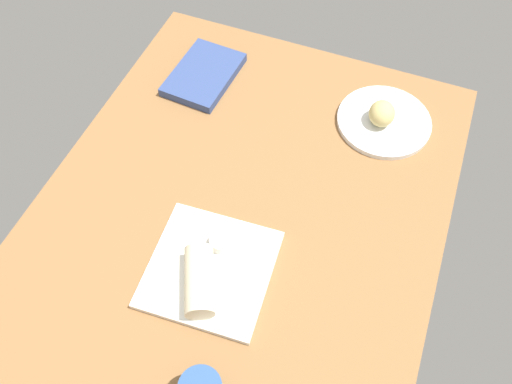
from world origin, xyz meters
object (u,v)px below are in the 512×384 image
at_px(sauce_cup, 220,242).
at_px(breakfast_wrap, 198,280).
at_px(book_stack, 204,74).
at_px(square_plate, 209,269).
at_px(round_plate, 384,121).
at_px(scone_pastry, 382,113).

height_order(sauce_cup, breakfast_wrap, breakfast_wrap).
height_order(breakfast_wrap, book_stack, breakfast_wrap).
xyz_separation_m(square_plate, book_stack, (0.51, 0.25, 0.00)).
distance_m(round_plate, scone_pastry, 0.04).
bearing_deg(scone_pastry, breakfast_wrap, 157.43).
bearing_deg(book_stack, round_plate, -87.71).
distance_m(sauce_cup, breakfast_wrap, 0.10).
distance_m(sauce_cup, book_stack, 0.52).
bearing_deg(square_plate, round_plate, -24.76).
bearing_deg(sauce_cup, square_plate, 179.43).
bearing_deg(round_plate, breakfast_wrap, 156.94).
xyz_separation_m(square_plate, breakfast_wrap, (-0.05, 0.00, 0.04)).
xyz_separation_m(round_plate, square_plate, (-0.53, 0.24, 0.00)).
height_order(scone_pastry, breakfast_wrap, breakfast_wrap).
relative_size(round_plate, sauce_cup, 5.05).
bearing_deg(sauce_cup, breakfast_wrap, 179.43).
relative_size(breakfast_wrap, book_stack, 0.62).
bearing_deg(square_plate, breakfast_wrap, 179.43).
bearing_deg(square_plate, sauce_cup, -0.57).
height_order(square_plate, sauce_cup, sauce_cup).
xyz_separation_m(sauce_cup, book_stack, (0.45, 0.25, -0.02)).
height_order(round_plate, scone_pastry, scone_pastry).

